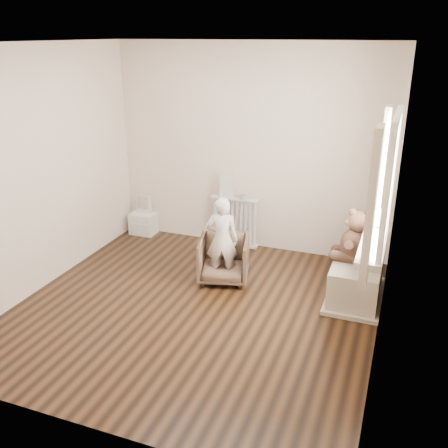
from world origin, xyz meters
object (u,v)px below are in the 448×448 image
(toy_vanity, at_px, (143,215))
(toy_bench, at_px, (356,281))
(armchair, at_px, (224,259))
(plush_cat, at_px, (377,217))
(child, at_px, (222,240))
(radiator, at_px, (235,219))
(teddy_bear, at_px, (357,240))

(toy_vanity, distance_m, toy_bench, 3.15)
(armchair, distance_m, plush_cat, 1.78)
(child, bearing_deg, radiator, -92.76)
(teddy_bear, bearing_deg, toy_bench, -1.15)
(armchair, relative_size, toy_bench, 0.61)
(toy_vanity, bearing_deg, toy_bench, -15.14)
(child, bearing_deg, armchair, -104.31)
(plush_cat, bearing_deg, toy_vanity, 157.95)
(child, distance_m, teddy_bear, 1.46)
(toy_vanity, bearing_deg, plush_cat, -17.45)
(toy_vanity, height_order, teddy_bear, teddy_bear)
(radiator, xyz_separation_m, toy_bench, (1.68, -0.85, -0.19))
(armchair, xyz_separation_m, toy_bench, (1.48, 0.11, -0.06))
(armchair, distance_m, teddy_bear, 1.51)
(child, bearing_deg, toy_vanity, -46.43)
(toy_vanity, relative_size, child, 0.55)
(plush_cat, bearing_deg, radiator, 145.93)
(plush_cat, bearing_deg, toy_bench, 123.76)
(radiator, bearing_deg, teddy_bear, -27.28)
(radiator, height_order, teddy_bear, teddy_bear)
(toy_bench, bearing_deg, armchair, -175.73)
(toy_bench, height_order, teddy_bear, teddy_bear)
(toy_bench, bearing_deg, toy_vanity, 164.86)
(armchair, bearing_deg, toy_bench, -10.04)
(radiator, xyz_separation_m, armchair, (0.21, -0.96, -0.13))
(child, xyz_separation_m, teddy_bear, (1.44, 0.16, 0.15))
(radiator, height_order, armchair, radiator)
(radiator, xyz_separation_m, plush_cat, (1.82, -1.03, 0.61))
(toy_bench, bearing_deg, child, -173.80)
(teddy_bear, bearing_deg, radiator, 154.24)
(toy_vanity, bearing_deg, armchair, -30.79)
(toy_bench, relative_size, plush_cat, 3.64)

